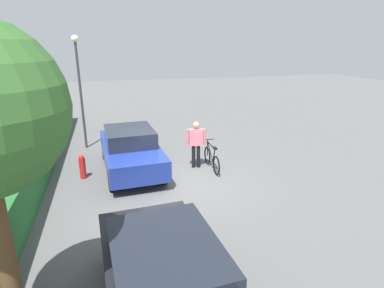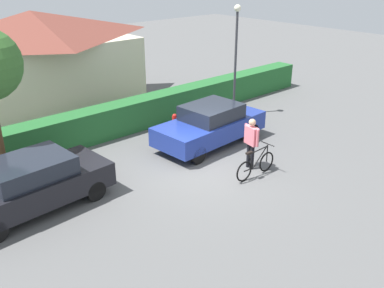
# 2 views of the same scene
# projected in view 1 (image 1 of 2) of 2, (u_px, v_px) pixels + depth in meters

# --- Properties ---
(ground_plane) EXTENTS (60.00, 60.00, 0.00)m
(ground_plane) POSITION_uv_depth(u_px,v_px,m) (178.00, 183.00, 9.96)
(ground_plane) COLOR #5A5A5A
(hedge_row) EXTENTS (20.01, 0.90, 1.17)m
(hedge_row) POSITION_uv_depth(u_px,v_px,m) (22.00, 182.00, 8.66)
(hedge_row) COLOR #24622D
(hedge_row) RESTS_ON ground
(parked_car_near) EXTENTS (4.14, 2.02, 1.45)m
(parked_car_near) POSITION_uv_depth(u_px,v_px,m) (166.00, 281.00, 4.81)
(parked_car_near) COLOR black
(parked_car_near) RESTS_ON ground
(parked_car_far) EXTENTS (4.32, 2.04, 1.48)m
(parked_car_far) POSITION_uv_depth(u_px,v_px,m) (131.00, 149.00, 10.80)
(parked_car_far) COLOR navy
(parked_car_far) RESTS_ON ground
(bicycle) EXTENTS (1.68, 0.50, 0.95)m
(bicycle) POSITION_uv_depth(u_px,v_px,m) (212.00, 159.00, 10.97)
(bicycle) COLOR black
(bicycle) RESTS_ON ground
(person_rider) EXTENTS (0.28, 0.66, 1.67)m
(person_rider) POSITION_uv_depth(u_px,v_px,m) (196.00, 141.00, 10.94)
(person_rider) COLOR black
(person_rider) RESTS_ON ground
(street_lamp) EXTENTS (0.28, 0.28, 4.55)m
(street_lamp) POSITION_uv_depth(u_px,v_px,m) (79.00, 78.00, 12.45)
(street_lamp) COLOR #38383D
(street_lamp) RESTS_ON ground
(fire_hydrant) EXTENTS (0.20, 0.20, 0.81)m
(fire_hydrant) POSITION_uv_depth(u_px,v_px,m) (82.00, 167.00, 10.19)
(fire_hydrant) COLOR red
(fire_hydrant) RESTS_ON ground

